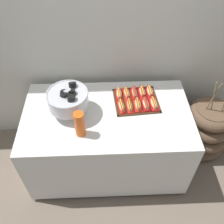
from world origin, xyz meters
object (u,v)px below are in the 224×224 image
at_px(hot_dog_6, 127,93).
at_px(hot_dog_9, 150,91).
at_px(hot_dog_5, 119,94).
at_px(hot_dog_7, 135,93).
at_px(hot_dog_1, 130,106).
at_px(hot_dog_3, 146,104).
at_px(punch_bowl, 68,99).
at_px(cup_stack, 80,124).
at_px(buffet_table, 108,139).
at_px(hot_dog_4, 154,104).
at_px(serving_tray, 136,101).
at_px(floor_vase, 206,129).
at_px(hot_dog_2, 138,105).
at_px(hot_dog_0, 122,106).
at_px(hot_dog_8, 142,92).

height_order(hot_dog_6, hot_dog_9, hot_dog_9).
distance_m(hot_dog_5, hot_dog_7, 0.15).
xyz_separation_m(hot_dog_1, hot_dog_9, (0.21, 0.18, 0.00)).
height_order(hot_dog_3, punch_bowl, punch_bowl).
relative_size(hot_dog_3, cup_stack, 0.68).
xyz_separation_m(hot_dog_3, hot_dog_6, (-0.16, 0.15, -0.00)).
relative_size(buffet_table, hot_dog_9, 9.13).
height_order(hot_dog_1, hot_dog_5, hot_dog_5).
height_order(buffet_table, hot_dog_1, hot_dog_1).
relative_size(hot_dog_3, hot_dog_6, 0.96).
relative_size(hot_dog_3, hot_dog_4, 0.94).
bearing_deg(serving_tray, hot_dog_6, 136.64).
distance_m(floor_vase, hot_dog_9, 0.85).
bearing_deg(floor_vase, hot_dog_4, -171.10).
xyz_separation_m(hot_dog_2, hot_dog_5, (-0.16, 0.15, -0.00)).
relative_size(floor_vase, hot_dog_2, 6.73).
relative_size(punch_bowl, cup_stack, 1.49).
distance_m(hot_dog_2, punch_bowl, 0.63).
bearing_deg(cup_stack, punch_bowl, 112.90).
xyz_separation_m(floor_vase, hot_dog_3, (-0.73, -0.11, 0.52)).
bearing_deg(hot_dog_6, hot_dog_5, -175.63).
distance_m(hot_dog_4, hot_dog_7, 0.22).
height_order(hot_dog_0, hot_dog_8, hot_dog_8).
relative_size(hot_dog_0, hot_dog_3, 1.03).
relative_size(hot_dog_3, hot_dog_9, 0.97).
xyz_separation_m(hot_dog_0, hot_dog_4, (0.30, 0.02, -0.00)).
relative_size(serving_tray, hot_dog_9, 2.57).
distance_m(serving_tray, hot_dog_9, 0.17).
xyz_separation_m(floor_vase, hot_dog_7, (-0.81, 0.05, 0.52)).
relative_size(serving_tray, hot_dog_1, 2.47).
xyz_separation_m(hot_dog_9, punch_bowl, (-0.75, -0.21, 0.13)).
height_order(serving_tray, hot_dog_9, hot_dog_9).
bearing_deg(hot_dog_0, cup_stack, -142.62).
bearing_deg(punch_bowl, buffet_table, -5.20).
height_order(hot_dog_5, hot_dog_7, hot_dog_5).
bearing_deg(floor_vase, hot_dog_2, -171.94).
bearing_deg(hot_dog_6, floor_vase, -2.92).
bearing_deg(hot_dog_5, serving_tray, -24.44).
distance_m(hot_dog_0, hot_dog_4, 0.30).
bearing_deg(hot_dog_1, hot_dog_5, 118.81).
bearing_deg(hot_dog_2, hot_dog_7, 94.37).
xyz_separation_m(hot_dog_4, hot_dog_5, (-0.31, 0.14, 0.00)).
relative_size(hot_dog_0, cup_stack, 0.70).
relative_size(hot_dog_0, hot_dog_9, 1.00).
xyz_separation_m(hot_dog_9, cup_stack, (-0.64, -0.46, 0.09)).
relative_size(buffet_table, cup_stack, 6.38).
bearing_deg(punch_bowl, hot_dog_2, 3.26).
distance_m(hot_dog_2, hot_dog_3, 0.08).
bearing_deg(serving_tray, punch_bowl, -169.07).
relative_size(hot_dog_1, hot_dog_2, 1.05).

